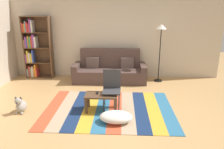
{
  "coord_description": "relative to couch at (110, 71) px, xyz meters",
  "views": [
    {
      "loc": [
        0.22,
        -4.44,
        2.2
      ],
      "look_at": [
        -0.02,
        0.59,
        0.65
      ],
      "focal_mm": 34.14,
      "sensor_mm": 36.0,
      "label": 1
    }
  ],
  "objects": [
    {
      "name": "bookshelf",
      "position": [
        -2.46,
        0.28,
        0.65
      ],
      "size": [
        0.9,
        0.28,
        2.0
      ],
      "color": "brown",
      "rests_on": "ground_plane"
    },
    {
      "name": "dog",
      "position": [
        -1.84,
        -2.27,
        -0.18
      ],
      "size": [
        0.22,
        0.35,
        0.4
      ],
      "color": "#9E998E",
      "rests_on": "ground_plane"
    },
    {
      "name": "coffee_table",
      "position": [
        -0.07,
        -2.11,
        -0.02
      ],
      "size": [
        0.72,
        0.4,
        0.38
      ],
      "color": "#513826",
      "rests_on": "rug"
    },
    {
      "name": "tv_remote",
      "position": [
        -0.16,
        -2.04,
        0.07
      ],
      "size": [
        0.04,
        0.15,
        0.02
      ],
      "primitive_type": "cube",
      "rotation": [
        0.0,
        0.0,
        -0.0
      ],
      "color": "black",
      "rests_on": "coffee_table"
    },
    {
      "name": "pouf",
      "position": [
        0.28,
        -2.61,
        -0.22
      ],
      "size": [
        0.66,
        0.45,
        0.22
      ],
      "primitive_type": "ellipsoid",
      "color": "white",
      "rests_on": "rug"
    },
    {
      "name": "standing_lamp",
      "position": [
        1.55,
        0.05,
        1.14
      ],
      "size": [
        0.32,
        0.32,
        1.77
      ],
      "color": "black",
      "rests_on": "ground_plane"
    },
    {
      "name": "rug",
      "position": [
        0.1,
        -2.03,
        -0.33
      ],
      "size": [
        2.91,
        2.08,
        0.01
      ],
      "color": "#C64C2D",
      "rests_on": "ground_plane"
    },
    {
      "name": "couch",
      "position": [
        0.0,
        0.0,
        0.0
      ],
      "size": [
        2.26,
        0.8,
        1.0
      ],
      "color": "#4C3833",
      "rests_on": "ground_plane"
    },
    {
      "name": "back_wall",
      "position": [
        0.16,
        0.53,
        1.01
      ],
      "size": [
        6.8,
        0.1,
        2.7
      ],
      "primitive_type": "cube",
      "color": "beige",
      "rests_on": "ground_plane"
    },
    {
      "name": "folding_chair",
      "position": [
        0.16,
        -1.94,
        0.2
      ],
      "size": [
        0.4,
        0.4,
        0.9
      ],
      "rotation": [
        0.0,
        0.0,
        -0.57
      ],
      "color": "#38383D",
      "rests_on": "ground_plane"
    },
    {
      "name": "ground_plane",
      "position": [
        0.16,
        -2.02,
        -0.34
      ],
      "size": [
        14.0,
        14.0,
        0.0
      ],
      "primitive_type": "plane",
      "color": "tan"
    }
  ]
}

